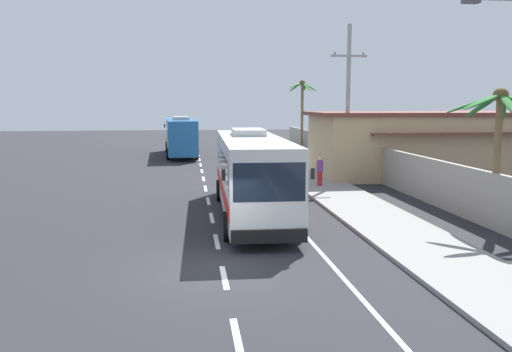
# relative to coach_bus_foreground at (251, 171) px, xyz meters

# --- Properties ---
(ground_plane) EXTENTS (160.00, 160.00, 0.00)m
(ground_plane) POSITION_rel_coach_bus_foreground_xyz_m (-1.73, -7.35, -1.90)
(ground_plane) COLOR #28282D
(sidewalk_kerb) EXTENTS (3.20, 90.00, 0.14)m
(sidewalk_kerb) POSITION_rel_coach_bus_foreground_xyz_m (5.07, 2.65, -1.83)
(sidewalk_kerb) COLOR gray
(sidewalk_kerb) RESTS_ON ground
(lane_markings) EXTENTS (3.42, 71.40, 0.01)m
(lane_markings) POSITION_rel_coach_bus_foreground_xyz_m (0.28, 7.54, -1.89)
(lane_markings) COLOR white
(lane_markings) RESTS_ON ground
(boundary_wall) EXTENTS (0.24, 60.00, 2.17)m
(boundary_wall) POSITION_rel_coach_bus_foreground_xyz_m (8.87, 6.65, -0.81)
(boundary_wall) COLOR #9E998E
(boundary_wall) RESTS_ON ground
(coach_bus_foreground) EXTENTS (3.11, 12.03, 3.64)m
(coach_bus_foreground) POSITION_rel_coach_bus_foreground_xyz_m (0.00, 0.00, 0.00)
(coach_bus_foreground) COLOR silver
(coach_bus_foreground) RESTS_ON ground
(coach_bus_far_lane) EXTENTS (3.29, 11.73, 3.60)m
(coach_bus_far_lane) POSITION_rel_coach_bus_foreground_xyz_m (-3.32, 26.40, -0.02)
(coach_bus_far_lane) COLOR #2366A8
(coach_bus_far_lane) RESTS_ON ground
(motorcycle_beside_bus) EXTENTS (0.56, 1.96, 1.63)m
(motorcycle_beside_bus) POSITION_rel_coach_bus_foreground_xyz_m (1.94, 9.10, -1.24)
(motorcycle_beside_bus) COLOR black
(motorcycle_beside_bus) RESTS_ON ground
(pedestrian_midwalk) EXTENTS (0.36, 0.36, 1.81)m
(pedestrian_midwalk) POSITION_rel_coach_bus_foreground_xyz_m (5.92, 11.57, -0.80)
(pedestrian_midwalk) COLOR black
(pedestrian_midwalk) RESTS_ON sidewalk_kerb
(pedestrian_far_walk) EXTENTS (0.36, 0.36, 1.62)m
(pedestrian_far_walk) POSITION_rel_coach_bus_foreground_xyz_m (4.73, 6.75, -0.91)
(pedestrian_far_walk) COLOR red
(pedestrian_far_walk) RESTS_ON sidewalk_kerb
(utility_pole_mid) EXTENTS (2.13, 0.24, 9.30)m
(utility_pole_mid) POSITION_rel_coach_bus_foreground_xyz_m (6.67, 8.02, 2.92)
(utility_pole_mid) COLOR #9E9E99
(utility_pole_mid) RESTS_ON ground
(palm_nearest) EXTENTS (2.97, 2.89, 7.00)m
(palm_nearest) POSITION_rel_coach_bus_foreground_xyz_m (8.38, 28.34, 3.15)
(palm_nearest) COLOR brown
(palm_nearest) RESTS_ON ground
(palm_second) EXTENTS (3.78, 3.79, 5.37)m
(palm_second) POSITION_rel_coach_bus_foreground_xyz_m (8.92, -3.66, 2.19)
(palm_second) COLOR brown
(palm_second) RESTS_ON ground
(roadside_building) EXTENTS (16.03, 7.28, 4.22)m
(roadside_building) POSITION_rel_coach_bus_foreground_xyz_m (13.29, 10.87, 0.23)
(roadside_building) COLOR tan
(roadside_building) RESTS_ON ground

